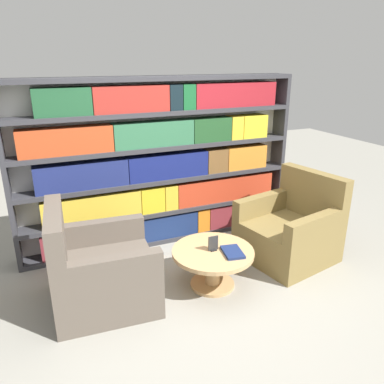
{
  "coord_description": "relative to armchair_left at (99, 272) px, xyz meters",
  "views": [
    {
      "loc": [
        -1.36,
        -2.6,
        2.15
      ],
      "look_at": [
        0.11,
        0.79,
        0.83
      ],
      "focal_mm": 35.0,
      "sensor_mm": 36.0,
      "label": 1
    }
  ],
  "objects": [
    {
      "name": "ground_plane",
      "position": [
        0.95,
        -0.45,
        -0.31
      ],
      "size": [
        14.0,
        14.0,
        0.0
      ],
      "primitive_type": "plane",
      "color": "gray"
    },
    {
      "name": "bookshelf",
      "position": [
        0.96,
        1.01,
        0.65
      ],
      "size": [
        3.34,
        0.3,
        1.97
      ],
      "color": "silver",
      "rests_on": "ground_plane"
    },
    {
      "name": "armchair_left",
      "position": [
        0.0,
        0.0,
        0.0
      ],
      "size": [
        0.96,
        0.94,
        0.96
      ],
      "rotation": [
        0.0,
        0.0,
        1.5
      ],
      "color": "brown",
      "rests_on": "ground_plane"
    },
    {
      "name": "armchair_right",
      "position": [
        2.14,
        0.01,
        0.0
      ],
      "size": [
        1.05,
        1.03,
        0.96
      ],
      "rotation": [
        0.0,
        0.0,
        -1.37
      ],
      "color": "olive",
      "rests_on": "ground_plane"
    },
    {
      "name": "coffee_table",
      "position": [
        1.07,
        -0.18,
        -0.03
      ],
      "size": [
        0.8,
        0.8,
        0.39
      ],
      "color": "tan",
      "rests_on": "ground_plane"
    },
    {
      "name": "table_sign",
      "position": [
        1.07,
        -0.18,
        0.14
      ],
      "size": [
        0.1,
        0.06,
        0.15
      ],
      "color": "black",
      "rests_on": "coffee_table"
    },
    {
      "name": "stray_book",
      "position": [
        1.21,
        -0.31,
        0.09
      ],
      "size": [
        0.22,
        0.29,
        0.03
      ],
      "color": "navy",
      "rests_on": "coffee_table"
    }
  ]
}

